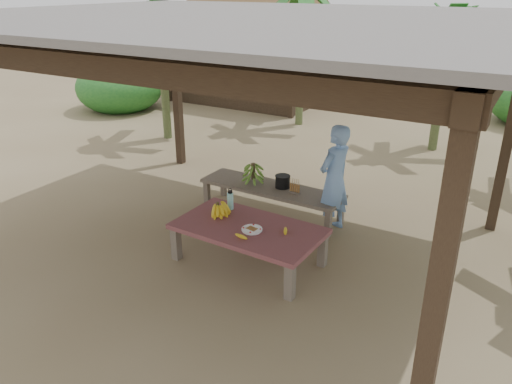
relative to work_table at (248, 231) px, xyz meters
The scene contains 16 objects.
ground 0.57m from the work_table, 137.70° to the left, with size 80.00×80.00×0.00m, color brown.
pavilion 2.37m from the work_table, 140.79° to the left, with size 6.60×5.60×2.95m.
work_table is the anchor object (origin of this frame).
bench 1.44m from the work_table, 107.32° to the left, with size 2.21×0.63×0.45m.
ripe_banana_bunch 0.55m from the work_table, 169.57° to the left, with size 0.31×0.27×0.19m, color yellow, non-canonical shape.
plate 0.15m from the work_table, 38.95° to the right, with size 0.25×0.25×0.04m.
loose_banana_front 0.32m from the work_table, 74.61° to the right, with size 0.04×0.17×0.04m, color yellow.
loose_banana_side 0.48m from the work_table, 10.69° to the left, with size 0.04×0.16×0.04m, color yellow.
water_flask 0.60m from the work_table, 145.67° to the left, with size 0.08×0.08×0.30m.
green_banana_stalk 1.58m from the work_table, 118.33° to the left, with size 0.29×0.29×0.33m, color #598C2D, non-canonical shape.
cooking_pot 1.47m from the work_table, 100.80° to the left, with size 0.21×0.21×0.18m, color black.
skewer_rack 1.33m from the work_table, 90.75° to the left, with size 0.18×0.08×0.24m, color #A57F47, non-canonical shape.
woman 1.51m from the work_table, 67.75° to the left, with size 0.56×0.37×1.54m, color #77A0E1.
hut 9.56m from the work_table, 120.07° to the left, with size 4.40×3.43×2.85m.
banana_plant_n 6.26m from the work_table, 80.51° to the left, with size 1.80×1.80×2.76m.
banana_plant_w 6.12m from the work_table, 139.54° to the left, with size 1.80×1.80×2.95m.
Camera 1 is at (3.11, -4.93, 3.28)m, focal length 35.00 mm.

